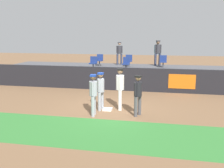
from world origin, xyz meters
TOP-DOWN VIEW (x-y plane):
  - ground_plane at (0.00, 0.00)m, footprint 60.00×60.00m
  - grass_foreground_strip at (0.00, -2.74)m, footprint 18.00×2.80m
  - first_base at (-0.04, -0.07)m, footprint 0.40×0.40m
  - player_fielder_home at (0.48, 0.19)m, footprint 0.41×0.60m
  - player_runner_visitor at (-0.45, -0.93)m, footprint 0.36×0.48m
  - player_coach_visitor at (-0.35, -0.09)m, footprint 0.37×0.47m
  - player_umpire at (1.35, -0.59)m, footprint 0.43×0.44m
  - field_wall at (0.02, 4.09)m, footprint 18.00×0.26m
  - bleacher_platform at (0.00, 6.67)m, footprint 18.00×4.80m
  - seat_back_center at (-0.12, 7.34)m, footprint 0.47×0.44m
  - seat_back_left at (-2.27, 7.34)m, footprint 0.45×0.44m
  - seat_front_left at (-2.24, 5.54)m, footprint 0.48×0.44m
  - seat_front_center at (-0.04, 5.54)m, footprint 0.45×0.44m
  - seat_back_right at (2.30, 7.34)m, footprint 0.47×0.44m
  - spectator_hooded at (1.87, 8.43)m, footprint 0.49×0.38m
  - spectator_capped at (1.90, 8.26)m, footprint 0.49×0.45m
  - spectator_casual at (-0.97, 8.29)m, footprint 0.45×0.42m

SIDE VIEW (x-z plane):
  - ground_plane at x=0.00m, z-range 0.00..0.00m
  - grass_foreground_strip at x=0.00m, z-range 0.00..0.01m
  - first_base at x=-0.04m, z-range 0.00..0.08m
  - bleacher_platform at x=0.00m, z-range 0.00..1.04m
  - field_wall at x=0.02m, z-range 0.00..1.38m
  - player_coach_visitor at x=-0.35m, z-range 0.13..1.83m
  - player_umpire at x=1.35m, z-range 0.14..1.84m
  - player_runner_visitor at x=-0.45m, z-range 0.14..1.88m
  - player_fielder_home at x=0.48m, z-range 0.15..2.01m
  - seat_front_center at x=-0.04m, z-range 1.09..1.93m
  - seat_back_left at x=-2.27m, z-range 1.09..1.93m
  - seat_back_right at x=2.30m, z-range 1.09..1.93m
  - seat_back_center at x=-0.12m, z-range 1.09..1.93m
  - seat_front_left at x=-2.24m, z-range 1.09..1.93m
  - spectator_casual at x=-0.97m, z-range 1.17..2.87m
  - spectator_hooded at x=1.87m, z-range 1.18..2.95m
  - spectator_capped at x=1.90m, z-range 1.18..3.03m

